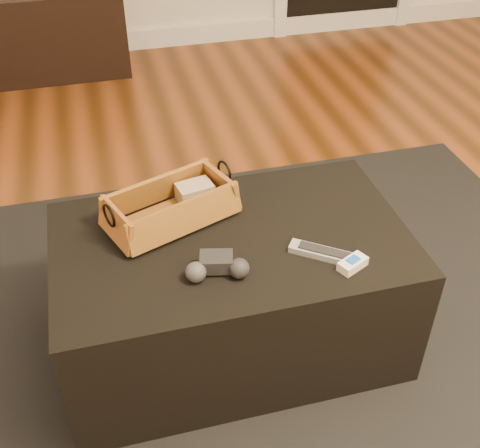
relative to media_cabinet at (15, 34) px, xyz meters
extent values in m
cube|color=brown|center=(0.82, -2.51, -0.25)|extent=(5.00, 5.50, 0.01)
cube|color=white|center=(0.82, 0.22, -0.18)|extent=(5.00, 0.04, 0.12)
cube|color=black|center=(0.00, 0.00, 0.00)|extent=(1.24, 0.45, 0.49)
cube|color=black|center=(0.70, -2.39, -0.24)|extent=(2.60, 2.00, 0.01)
cube|color=black|center=(0.70, -2.34, -0.02)|extent=(1.00, 0.60, 0.42)
cube|color=black|center=(0.54, -2.24, 0.21)|extent=(0.20, 0.13, 0.02)
cube|color=tan|center=(0.63, -2.16, 0.23)|extent=(0.12, 0.09, 0.06)
cube|color=#995B22|center=(0.55, -2.22, 0.20)|extent=(0.36, 0.26, 0.01)
cube|color=#966222|center=(0.52, -2.14, 0.25)|extent=(0.35, 0.16, 0.10)
cube|color=#A87626|center=(0.58, -2.30, 0.25)|extent=(0.35, 0.16, 0.10)
cube|color=#A15F24|center=(0.71, -2.16, 0.25)|extent=(0.09, 0.18, 0.10)
cube|color=#B06127|center=(0.39, -2.28, 0.25)|extent=(0.09, 0.18, 0.10)
torus|color=black|center=(0.72, -2.15, 0.29)|extent=(0.03, 0.07, 0.07)
torus|color=black|center=(0.37, -2.29, 0.29)|extent=(0.03, 0.07, 0.07)
cube|color=black|center=(0.63, -2.46, 0.22)|extent=(0.10, 0.08, 0.04)
sphere|color=#38383B|center=(0.57, -2.49, 0.22)|extent=(0.06, 0.06, 0.05)
sphere|color=#232325|center=(0.68, -2.50, 0.22)|extent=(0.06, 0.06, 0.05)
cube|color=#A3A5AA|center=(0.92, -2.48, 0.20)|extent=(0.18, 0.15, 0.02)
cube|color=black|center=(0.92, -2.48, 0.21)|extent=(0.13, 0.11, 0.00)
cube|color=white|center=(0.97, -2.55, 0.20)|extent=(0.09, 0.07, 0.03)
cube|color=blue|center=(0.97, -2.55, 0.22)|extent=(0.04, 0.04, 0.01)
camera|label=1|loc=(0.39, -3.61, 1.25)|focal=45.00mm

